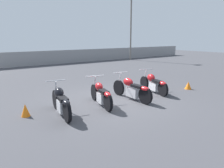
# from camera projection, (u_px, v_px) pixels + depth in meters

# --- Properties ---
(ground_plane) EXTENTS (60.00, 60.00, 0.00)m
(ground_plane) POSITION_uv_depth(u_px,v_px,m) (113.00, 100.00, 8.50)
(ground_plane) COLOR #424247
(fence_back) EXTENTS (40.00, 0.04, 1.24)m
(fence_back) POSITION_uv_depth(u_px,v_px,m) (23.00, 59.00, 18.10)
(fence_back) COLOR gray
(fence_back) RESTS_ON ground_plane
(light_pole_left) EXTENTS (0.70, 0.35, 6.43)m
(light_pole_left) POSITION_uv_depth(u_px,v_px,m) (131.00, 23.00, 22.76)
(light_pole_left) COLOR slate
(light_pole_left) RESTS_ON ground_plane
(motorcycle_slot_0) EXTENTS (0.67, 2.04, 1.02)m
(motorcycle_slot_0) POSITION_uv_depth(u_px,v_px,m) (61.00, 102.00, 6.84)
(motorcycle_slot_0) COLOR black
(motorcycle_slot_0) RESTS_ON ground_plane
(motorcycle_slot_1) EXTENTS (0.81, 2.02, 0.99)m
(motorcycle_slot_1) POSITION_uv_depth(u_px,v_px,m) (101.00, 94.00, 7.81)
(motorcycle_slot_1) COLOR black
(motorcycle_slot_1) RESTS_ON ground_plane
(motorcycle_slot_2) EXTENTS (0.73, 2.23, 1.01)m
(motorcycle_slot_2) POSITION_uv_depth(u_px,v_px,m) (132.00, 89.00, 8.55)
(motorcycle_slot_2) COLOR black
(motorcycle_slot_2) RESTS_ON ground_plane
(motorcycle_slot_3) EXTENTS (0.79, 2.04, 0.97)m
(motorcycle_slot_3) POSITION_uv_depth(u_px,v_px,m) (154.00, 83.00, 9.65)
(motorcycle_slot_3) COLOR black
(motorcycle_slot_3) RESTS_ON ground_plane
(traffic_cone_near) EXTENTS (0.32, 0.32, 0.35)m
(traffic_cone_near) POSITION_uv_depth(u_px,v_px,m) (188.00, 85.00, 10.33)
(traffic_cone_near) COLOR orange
(traffic_cone_near) RESTS_ON ground_plane
(traffic_cone_far) EXTENTS (0.28, 0.28, 0.40)m
(traffic_cone_far) POSITION_uv_depth(u_px,v_px,m) (25.00, 110.00, 6.77)
(traffic_cone_far) COLOR orange
(traffic_cone_far) RESTS_ON ground_plane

